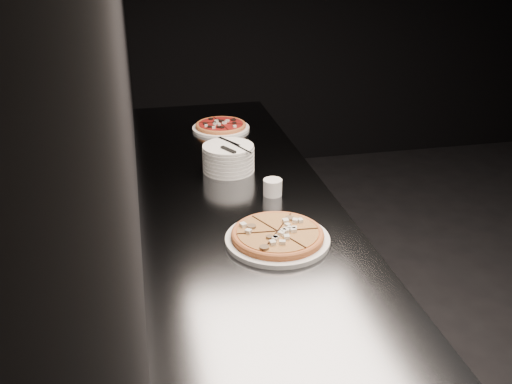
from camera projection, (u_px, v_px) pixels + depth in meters
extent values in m
cube|color=black|center=(126.00, 75.00, 1.96)|extent=(0.02, 5.00, 2.80)
cube|color=#5B5E63|center=(236.00, 291.00, 2.43)|extent=(0.70, 2.40, 0.90)
cube|color=#5B5E63|center=(234.00, 194.00, 2.24)|extent=(0.74, 2.44, 0.02)
cylinder|color=white|center=(277.00, 240.00, 1.88)|extent=(0.35, 0.35, 0.02)
cylinder|color=#D0763E|center=(278.00, 236.00, 1.87)|extent=(0.32, 0.32, 0.01)
torus|color=#D0763E|center=(278.00, 234.00, 1.87)|extent=(0.33, 0.33, 0.02)
cylinder|color=#EFAA4F|center=(278.00, 233.00, 1.87)|extent=(0.29, 0.29, 0.01)
cylinder|color=white|center=(221.00, 128.00, 2.91)|extent=(0.29, 0.29, 0.01)
cylinder|color=#D0763E|center=(221.00, 126.00, 2.91)|extent=(0.33, 0.33, 0.01)
torus|color=#D0763E|center=(221.00, 125.00, 2.90)|extent=(0.33, 0.33, 0.02)
cylinder|color=maroon|center=(221.00, 124.00, 2.90)|extent=(0.29, 0.29, 0.01)
cylinder|color=white|center=(229.00, 169.00, 2.42)|extent=(0.22, 0.22, 0.02)
cylinder|color=white|center=(229.00, 165.00, 2.42)|extent=(0.22, 0.22, 0.02)
cylinder|color=white|center=(228.00, 162.00, 2.41)|extent=(0.22, 0.22, 0.02)
cylinder|color=white|center=(228.00, 158.00, 2.40)|extent=(0.22, 0.22, 0.02)
cylinder|color=white|center=(228.00, 154.00, 2.40)|extent=(0.22, 0.22, 0.02)
cylinder|color=white|center=(228.00, 151.00, 2.39)|extent=(0.22, 0.22, 0.02)
cylinder|color=white|center=(228.00, 147.00, 2.38)|extent=(0.22, 0.22, 0.02)
cube|color=silver|center=(229.00, 141.00, 2.42)|extent=(0.08, 0.13, 0.00)
cube|color=black|center=(228.00, 150.00, 2.32)|extent=(0.05, 0.08, 0.01)
cube|color=silver|center=(236.00, 145.00, 2.38)|extent=(0.05, 0.21, 0.00)
cylinder|color=silver|center=(273.00, 187.00, 2.19)|extent=(0.07, 0.07, 0.06)
cylinder|color=black|center=(273.00, 181.00, 2.18)|extent=(0.06, 0.06, 0.01)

